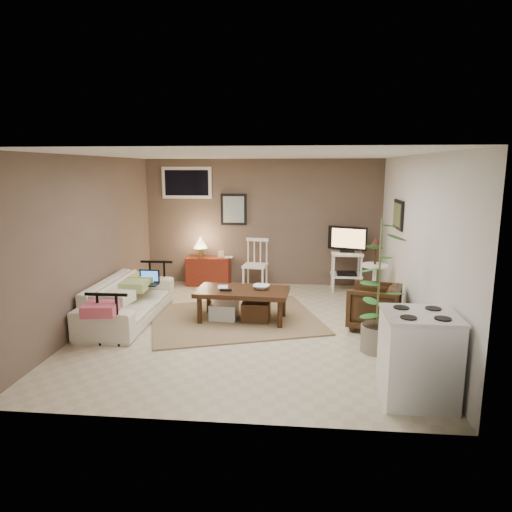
# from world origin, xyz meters

# --- Properties ---
(floor) EXTENTS (5.00, 5.00, 0.00)m
(floor) POSITION_xyz_m (0.00, 0.00, 0.00)
(floor) COLOR #C1B293
(floor) RESTS_ON ground
(art_back) EXTENTS (0.50, 0.03, 0.60)m
(art_back) POSITION_xyz_m (-0.55, 2.48, 1.45)
(art_back) COLOR black
(art_right) EXTENTS (0.03, 0.60, 0.45)m
(art_right) POSITION_xyz_m (2.23, 1.05, 1.52)
(art_right) COLOR black
(window) EXTENTS (0.96, 0.03, 0.60)m
(window) POSITION_xyz_m (-1.45, 2.48, 1.95)
(window) COLOR white
(rug) EXTENTS (2.91, 2.60, 0.02)m
(rug) POSITION_xyz_m (-0.23, 0.29, 0.01)
(rug) COLOR #886D4F
(rug) RESTS_ON floor
(coffee_table) EXTENTS (1.38, 0.77, 0.51)m
(coffee_table) POSITION_xyz_m (-0.12, 0.24, 0.28)
(coffee_table) COLOR #37200F
(coffee_table) RESTS_ON floor
(sofa) EXTENTS (0.61, 2.07, 0.81)m
(sofa) POSITION_xyz_m (-1.80, 0.14, 0.41)
(sofa) COLOR #F0E7CF
(sofa) RESTS_ON floor
(sofa_pillows) EXTENTS (0.40, 1.97, 0.14)m
(sofa_pillows) POSITION_xyz_m (-1.75, -0.10, 0.50)
(sofa_pillows) COLOR beige
(sofa_pillows) RESTS_ON sofa
(sofa_end_rails) EXTENTS (0.56, 2.07, 0.70)m
(sofa_end_rails) POSITION_xyz_m (-1.68, 0.14, 0.35)
(sofa_end_rails) COLOR black
(sofa_end_rails) RESTS_ON floor
(laptop) EXTENTS (0.32, 0.23, 0.22)m
(laptop) POSITION_xyz_m (-1.60, 0.50, 0.52)
(laptop) COLOR black
(laptop) RESTS_ON sofa
(red_console) EXTENTS (0.82, 0.36, 0.95)m
(red_console) POSITION_xyz_m (-1.04, 2.29, 0.33)
(red_console) COLOR maroon
(red_console) RESTS_ON floor
(spindle_chair) EXTENTS (0.47, 0.47, 0.93)m
(spindle_chair) POSITION_xyz_m (-0.10, 2.12, 0.44)
(spindle_chair) COLOR white
(spindle_chair) RESTS_ON floor
(tv_stand) EXTENTS (0.69, 0.46, 1.19)m
(tv_stand) POSITION_xyz_m (1.58, 2.15, 0.63)
(tv_stand) COLOR white
(tv_stand) RESTS_ON floor
(side_table) EXTENTS (0.43, 0.43, 1.16)m
(side_table) POSITION_xyz_m (1.93, 1.18, 0.72)
(side_table) COLOR white
(side_table) RESTS_ON floor
(armchair) EXTENTS (0.80, 0.82, 0.69)m
(armchair) POSITION_xyz_m (1.77, 0.12, 0.35)
(armchair) COLOR #311C0D
(armchair) RESTS_ON floor
(potted_plant) EXTENTS (0.42, 0.42, 1.67)m
(potted_plant) POSITION_xyz_m (1.67, -0.72, 0.89)
(potted_plant) COLOR gray
(potted_plant) RESTS_ON floor
(stove) EXTENTS (0.68, 0.64, 0.89)m
(stove) POSITION_xyz_m (1.87, -1.92, 0.44)
(stove) COLOR white
(stove) RESTS_ON floor
(bowl) EXTENTS (0.25, 0.09, 0.24)m
(bowl) POSITION_xyz_m (0.16, 0.31, 0.60)
(bowl) COLOR #37200F
(bowl) RESTS_ON coffee_table
(book_table) EXTENTS (0.15, 0.04, 0.20)m
(book_table) POSITION_xyz_m (-0.48, 0.31, 0.58)
(book_table) COLOR #37200F
(book_table) RESTS_ON coffee_table
(book_console) EXTENTS (0.15, 0.02, 0.20)m
(book_console) POSITION_xyz_m (-0.70, 2.27, 0.65)
(book_console) COLOR #37200F
(book_console) RESTS_ON red_console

